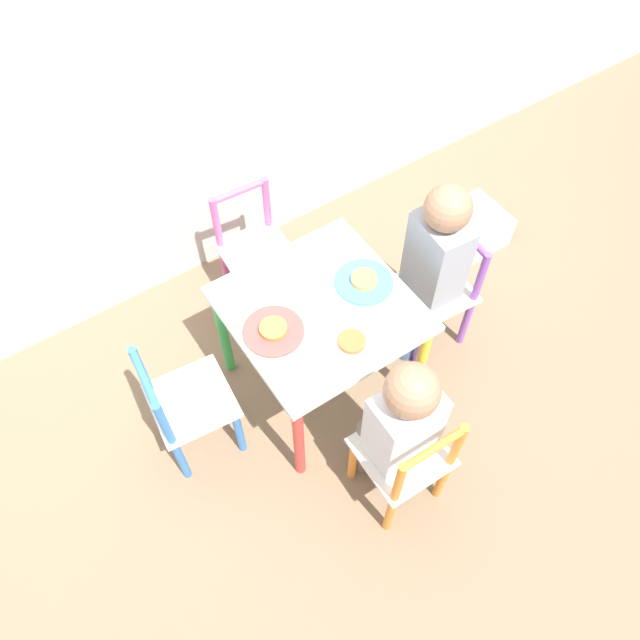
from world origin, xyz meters
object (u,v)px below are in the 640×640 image
Objects in this scene: chair_orange at (406,460)px; storage_bin at (471,228)px; child_front at (400,421)px; kids_table at (320,321)px; plate_left at (273,331)px; chair_purple at (437,291)px; child_right at (432,261)px; plate_front at (352,343)px; plate_right at (364,281)px; chair_blue at (186,406)px; chair_pink at (255,252)px.

chair_orange is 1.25m from storage_bin.
chair_orange is 0.19m from child_front.
plate_left is (-0.17, 0.00, 0.09)m from kids_table.
storage_bin is at bearing 13.78° from kids_table.
kids_table is at bearing -90.00° from child_front.
chair_purple is at bearing -140.60° from child_front.
child_right is 0.72m from storage_bin.
plate_right is at bearing 45.00° from plate_front.
chair_blue is at bearing 174.30° from kids_table.
chair_orange and chair_pink have the same top height.
child_right is (0.46, 0.46, 0.21)m from chair_orange.
chair_purple is at bearing -3.64° from plate_left.
chair_blue is at bearing 155.81° from plate_front.
chair_blue reaches higher than plate_front.
storage_bin is (1.14, 0.24, -0.43)m from plate_left.
child_right is 0.27m from plate_right.
plate_right is at bearing -0.00° from plate_left.
storage_bin is (0.97, 0.41, -0.43)m from plate_front.
child_front reaches higher than storage_bin.
storage_bin is (0.98, 0.74, -0.19)m from chair_orange.
storage_bin is at bearing 11.74° from plate_left.
storage_bin is (0.80, 0.24, -0.43)m from plate_right.
plate_right is at bearing 0.00° from kids_table.
chair_blue is 0.97m from child_right.
chair_pink is at bearing -134.29° from chair_purple.
chair_blue reaches higher than kids_table.
plate_right is (0.67, -0.05, 0.24)m from chair_blue.
child_right reaches higher than chair_pink.
plate_left is at bearing -108.77° from chair_pink.
kids_table is 0.45m from child_right.
plate_front is (0.01, 0.33, 0.24)m from chair_orange.
storage_bin is at bearing 122.43° from child_right.
kids_table is 1.06m from storage_bin.
child_front is at bearing -47.36° from chair_purple.
child_right is 4.08× the size of plate_left.
plate_right is (0.14, -0.50, 0.24)m from chair_pink.
chair_pink is 2.77× the size of plate_front.
plate_right is at bearing -111.41° from child_front.
chair_blue is (-0.49, 0.55, 0.00)m from chair_orange.
plate_right is (-0.33, 0.04, 0.24)m from chair_purple.
chair_orange is at bearing -72.32° from plate_left.
child_right reaches higher than plate_right.
child_right reaches higher than plate_front.
chair_blue reaches higher than plate_left.
plate_front is at bearing -108.50° from chair_blue.
storage_bin is at bearing 16.65° from plate_right.
plate_left is 0.70× the size of storage_bin.
chair_pink is 2.73× the size of plate_left.
child_right is at bearing -3.52° from plate_left.
chair_purple is 0.73× the size of child_front.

